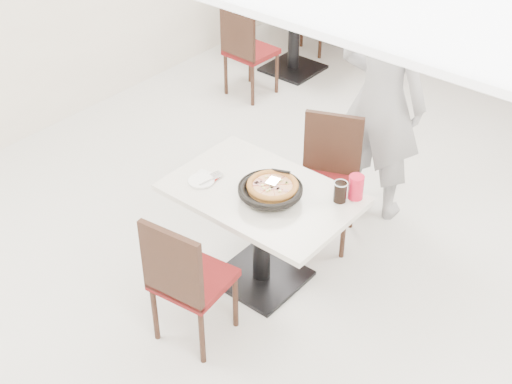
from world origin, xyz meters
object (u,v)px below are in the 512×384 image
Objects in this scene: main_table at (262,237)px; bg_chair_left_far at (325,8)px; diner_person at (381,100)px; side_plate at (201,181)px; cola_glass at (340,192)px; red_cup at (356,187)px; pizza at (273,188)px; chair_far at (326,185)px; bg_table_left at (294,37)px; pizza_pan at (270,193)px; chair_near at (193,276)px; bg_chair_left_near at (251,49)px.

bg_chair_left_far reaches higher than main_table.
diner_person is 2.99m from bg_chair_left_far.
cola_glass reaches higher than side_plate.
red_cup is 3.90m from bg_chair_left_far.
diner_person is (0.04, 1.20, 0.13)m from pizza.
bg_chair_left_far is (-1.93, 2.76, 0.00)m from chair_far.
pizza is 3.93m from bg_chair_left_far.
side_plate reaches higher than main_table.
bg_chair_left_far is at bearing 95.23° from bg_table_left.
diner_person reaches higher than pizza_pan.
pizza_pan is (0.02, -0.67, 0.32)m from chair_far.
bg_table_left is at bearing 110.83° from chair_near.
side_plate reaches higher than bg_table_left.
pizza_pan is at bearing -45.32° from bg_chair_left_near.
diner_person is 1.57× the size of bg_table_left.
chair_far is 1.00× the size of bg_chair_left_near.
main_table and bg_table_left have the same top height.
chair_far reaches higher than side_plate.
diner_person is 1.98× the size of bg_chair_left_near.
chair_near reaches higher than red_cup.
bg_chair_left_near reaches higher than bg_table_left.
chair_far is 3.00× the size of pizza.
bg_chair_left_near is (-1.89, 2.06, -0.34)m from pizza.
pizza is at bearing 139.39° from bg_chair_left_far.
chair_near is at bearing 63.81° from chair_far.
pizza is 0.17× the size of diner_person.
main_table is 2.75m from bg_chair_left_near.
side_plate is (-0.37, 0.48, 0.28)m from chair_near.
red_cup is 3.38m from bg_table_left.
pizza_pan is 0.04m from pizza.
red_cup reaches higher than cola_glass.
side_plate is 1.32× the size of cola_glass.
chair_far is (0.07, 1.29, 0.00)m from chair_near.
diner_person is at bearing -118.86° from chair_far.
bg_table_left is at bearing -71.57° from chair_far.
pizza_pan is at bearing 17.52° from side_plate.
diner_person reaches higher than bg_chair_left_far.
diner_person reaches higher than bg_table_left.
bg_chair_left_near is (-1.94, 0.85, -0.47)m from diner_person.
chair_near is 0.67m from side_plate.
main_table is 0.64× the size of diner_person.
pizza_pan is 2.13× the size of red_cup.
bg_chair_left_far is (-1.96, 3.43, -0.32)m from pizza_pan.
diner_person reaches higher than main_table.
red_cup is (0.41, 0.32, 0.02)m from pizza.
red_cup is at bearing 37.29° from pizza.
diner_person is at bearing 88.49° from pizza_pan.
side_plate is (-0.46, -0.15, -0.03)m from pizza_pan.
bg_chair_left_far is at bearing 94.70° from bg_chair_left_near.
side_plate is 1.00m from red_cup.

